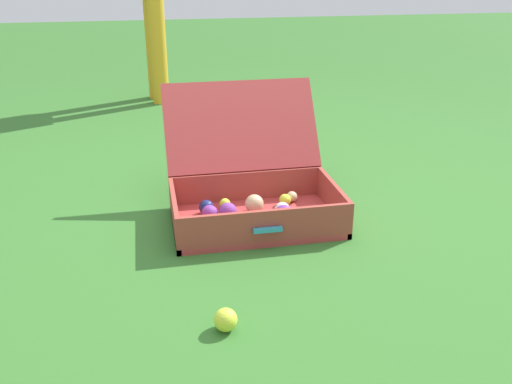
# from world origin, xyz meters

# --- Properties ---
(ground_plane) EXTENTS (16.00, 16.00, 0.00)m
(ground_plane) POSITION_xyz_m (0.00, 0.00, 0.00)
(ground_plane) COLOR #336B28
(open_suitcase) EXTENTS (0.68, 0.69, 0.50)m
(open_suitcase) POSITION_xyz_m (-0.06, 0.04, 0.12)
(open_suitcase) COLOR #B23838
(open_suitcase) RESTS_ON ground
(stray_ball_on_grass) EXTENTS (0.07, 0.07, 0.07)m
(stray_ball_on_grass) POSITION_xyz_m (-0.29, -0.72, 0.04)
(stray_ball_on_grass) COLOR #CCDB38
(stray_ball_on_grass) RESTS_ON ground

